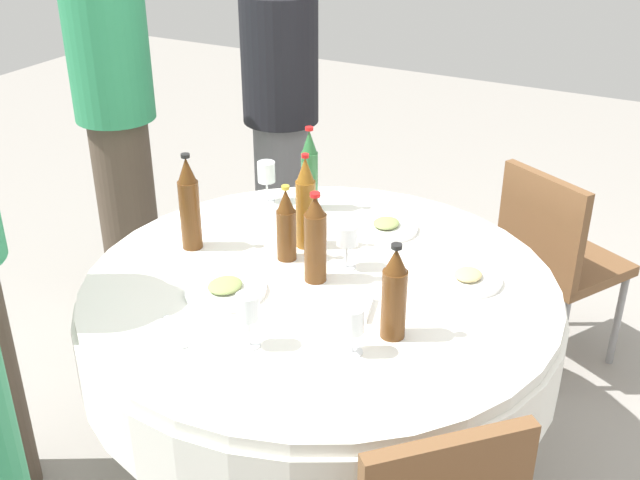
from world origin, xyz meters
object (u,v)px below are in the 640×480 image
at_px(chair_north, 554,253).
at_px(dining_table, 320,320).
at_px(bottle_brown_right, 315,240).
at_px(person_inner, 117,125).
at_px(wine_glass_mid, 353,322).
at_px(plate_rear, 386,227).
at_px(bottle_brown_front, 190,205).
at_px(wine_glass_far, 248,309).
at_px(plate_left, 225,289).
at_px(plate_outer, 468,278).
at_px(bottle_amber_inner, 306,204).
at_px(person_right, 281,122).
at_px(wine_glass_north, 347,237).
at_px(wine_glass_inner, 266,174).
at_px(bottle_green_south, 310,171).
at_px(bottle_brown_far, 394,294).
at_px(bottle_brown_mid, 286,226).

bearing_deg(chair_north, dining_table, -90.00).
height_order(bottle_brown_right, person_inner, person_inner).
bearing_deg(bottle_brown_right, chair_north, 149.68).
bearing_deg(wine_glass_mid, plate_rear, -163.48).
relative_size(bottle_brown_front, plate_rear, 1.50).
height_order(wine_glass_far, person_inner, person_inner).
xyz_separation_m(plate_left, plate_outer, (-0.41, 0.64, 0.00)).
bearing_deg(plate_outer, bottle_amber_inner, -87.73).
xyz_separation_m(wine_glass_far, plate_left, (-0.20, -0.22, -0.11)).
bearing_deg(chair_north, plate_outer, -70.32).
bearing_deg(person_inner, person_right, -25.03).
relative_size(bottle_brown_front, plate_left, 1.33).
bearing_deg(dining_table, bottle_amber_inner, -140.79).
bearing_deg(wine_glass_far, bottle_amber_inner, -165.93).
relative_size(wine_glass_far, wine_glass_north, 1.07).
relative_size(bottle_brown_right, person_inner, 0.18).
bearing_deg(plate_outer, wine_glass_inner, -104.47).
bearing_deg(person_inner, bottle_green_south, -72.23).
height_order(dining_table, plate_rear, plate_rear).
bearing_deg(plate_rear, wine_glass_inner, -91.02).
xyz_separation_m(bottle_brown_front, wine_glass_north, (-0.11, 0.53, -0.04)).
distance_m(wine_glass_far, plate_rear, 0.84).
bearing_deg(wine_glass_mid, bottle_brown_front, -111.92).
distance_m(bottle_amber_inner, person_inner, 1.19).
distance_m(bottle_brown_front, plate_rear, 0.70).
bearing_deg(person_inner, bottle_brown_far, -91.01).
xyz_separation_m(bottle_green_south, wine_glass_far, (0.86, 0.28, -0.03)).
bearing_deg(bottle_amber_inner, chair_north, 137.70).
distance_m(dining_table, wine_glass_north, 0.29).
relative_size(bottle_brown_mid, bottle_brown_far, 0.91).
height_order(plate_left, plate_outer, same).
xyz_separation_m(plate_outer, person_inner, (-0.35, -1.70, 0.13)).
bearing_deg(plate_left, bottle_green_south, -174.57).
xyz_separation_m(bottle_green_south, bottle_brown_front, (0.46, -0.20, 0.01)).
xyz_separation_m(wine_glass_inner, plate_left, (0.63, 0.24, -0.10)).
xyz_separation_m(bottle_brown_mid, plate_outer, (-0.13, 0.58, -0.11)).
xyz_separation_m(bottle_brown_right, bottle_amber_inner, (-0.19, -0.14, 0.02)).
distance_m(bottle_brown_mid, plate_outer, 0.60).
distance_m(wine_glass_inner, person_inner, 0.83).
height_order(bottle_brown_right, wine_glass_far, bottle_brown_right).
xyz_separation_m(dining_table, wine_glass_far, (0.40, -0.01, 0.26)).
distance_m(bottle_amber_inner, wine_glass_far, 0.61).
xyz_separation_m(bottle_brown_front, bottle_brown_far, (0.17, 0.81, -0.02)).
xyz_separation_m(dining_table, bottle_brown_far, (0.17, 0.32, 0.28)).
distance_m(bottle_green_south, person_inner, 1.00).
xyz_separation_m(bottle_brown_mid, plate_rear, (-0.35, 0.21, -0.11)).
bearing_deg(bottle_brown_mid, wine_glass_north, 99.89).
distance_m(bottle_green_south, plate_rear, 0.35).
height_order(bottle_amber_inner, plate_outer, bottle_amber_inner).
xyz_separation_m(bottle_green_south, bottle_brown_far, (0.63, 0.61, -0.02)).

